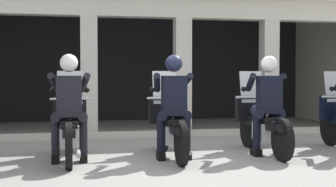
% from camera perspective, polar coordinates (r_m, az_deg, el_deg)
% --- Properties ---
extents(ground_plane, '(80.00, 80.00, 0.00)m').
position_cam_1_polar(ground_plane, '(10.13, -2.83, -5.02)').
color(ground_plane, gray).
extents(station_building, '(11.25, 3.95, 3.12)m').
position_cam_1_polar(station_building, '(12.10, -5.03, 5.54)').
color(station_building, black).
rests_on(station_building, ground).
extents(kerb_strip, '(10.75, 0.24, 0.12)m').
position_cam_1_polar(kerb_strip, '(9.73, -3.46, -4.97)').
color(kerb_strip, '#B7B5AD').
rests_on(kerb_strip, ground).
extents(motorcycle_left, '(0.62, 2.04, 1.35)m').
position_cam_1_polar(motorcycle_left, '(7.28, -11.86, -3.93)').
color(motorcycle_left, black).
rests_on(motorcycle_left, ground).
extents(police_officer_left, '(0.63, 0.61, 1.58)m').
position_cam_1_polar(police_officer_left, '(6.97, -11.93, -0.59)').
color(police_officer_left, black).
rests_on(police_officer_left, ground).
extents(motorcycle_center, '(0.62, 2.04, 1.35)m').
position_cam_1_polar(motorcycle_center, '(7.38, 0.25, -3.81)').
color(motorcycle_center, black).
rests_on(motorcycle_center, ground).
extents(police_officer_center, '(0.63, 0.61, 1.58)m').
position_cam_1_polar(police_officer_center, '(7.06, 0.69, -0.51)').
color(police_officer_center, black).
rests_on(police_officer_center, ground).
extents(motorcycle_right, '(0.62, 2.04, 1.35)m').
position_cam_1_polar(motorcycle_right, '(7.88, 11.27, -3.47)').
color(motorcycle_right, black).
rests_on(motorcycle_right, ground).
extents(police_officer_right, '(0.63, 0.61, 1.58)m').
position_cam_1_polar(police_officer_right, '(7.58, 12.10, -0.37)').
color(police_officer_right, black).
rests_on(police_officer_right, ground).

